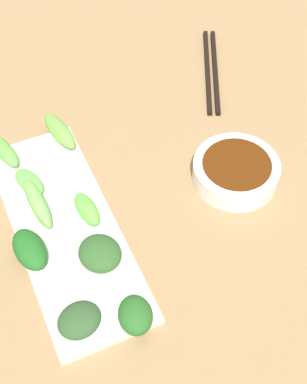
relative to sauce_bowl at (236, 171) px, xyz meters
name	(u,v)px	position (x,y,z in m)	size (l,w,h in m)	color
tabletop	(130,203)	(0.17, -0.03, -0.03)	(2.10, 2.10, 0.02)	#92714B
sauce_bowl	(236,171)	(0.00, 0.00, 0.00)	(0.13, 0.13, 0.04)	white
serving_plate	(66,229)	(0.28, -0.01, -0.01)	(0.14, 0.38, 0.01)	silver
broccoli_leafy_0	(30,249)	(0.33, 0.01, 0.01)	(0.04, 0.07, 0.03)	#1E5D1F
broccoli_leafy_1	(100,253)	(0.25, 0.06, 0.01)	(0.06, 0.06, 0.03)	#2C5424
broccoli_stalk_2	(37,203)	(0.30, -0.06, 0.01)	(0.02, 0.10, 0.03)	#77BA55
broccoli_leafy_3	(79,320)	(0.31, 0.14, 0.00)	(0.06, 0.05, 0.02)	#2C4B26
broccoli_stalk_4	(5,152)	(0.32, -0.18, 0.01)	(0.03, 0.08, 0.02)	#5FB246
broccoli_stalk_5	(60,131)	(0.22, -0.19, 0.01)	(0.03, 0.09, 0.03)	#6BB644
broccoli_stalk_6	(87,209)	(0.24, -0.02, 0.00)	(0.03, 0.06, 0.02)	#62B642
broccoli_leafy_7	(135,315)	(0.24, 0.16, 0.01)	(0.04, 0.06, 0.03)	#255920
broccoli_stalk_8	(29,182)	(0.30, -0.11, 0.00)	(0.03, 0.06, 0.02)	#63B74E
chopsticks	(211,71)	(-0.09, -0.24, -0.02)	(0.12, 0.22, 0.01)	black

